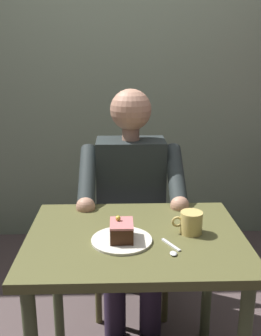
{
  "coord_description": "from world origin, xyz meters",
  "views": [
    {
      "loc": [
        0.07,
        1.44,
        1.43
      ],
      "look_at": [
        0.02,
        -0.1,
        0.98
      ],
      "focal_mm": 42.19,
      "sensor_mm": 36.0,
      "label": 1
    }
  ],
  "objects_px": {
    "dining_table": "(135,259)",
    "cake_slice": "(122,231)",
    "coffee_cup": "(191,222)",
    "dessert_spoon": "(172,249)",
    "seated_person": "(131,204)",
    "chair": "(130,217)"
  },
  "relations": [
    {
      "from": "cake_slice",
      "to": "chair",
      "type": "bearing_deg",
      "value": -94.39
    },
    {
      "from": "dining_table",
      "to": "coffee_cup",
      "type": "height_order",
      "value": "coffee_cup"
    },
    {
      "from": "dining_table",
      "to": "coffee_cup",
      "type": "xyz_separation_m",
      "value": [
        -0.22,
        -0.01,
        0.15
      ]
    },
    {
      "from": "dining_table",
      "to": "cake_slice",
      "type": "height_order",
      "value": "cake_slice"
    },
    {
      "from": "coffee_cup",
      "to": "dessert_spoon",
      "type": "bearing_deg",
      "value": 57.05
    },
    {
      "from": "chair",
      "to": "dessert_spoon",
      "type": "relative_size",
      "value": 6.59
    },
    {
      "from": "seated_person",
      "to": "dessert_spoon",
      "type": "bearing_deg",
      "value": 101.58
    },
    {
      "from": "dining_table",
      "to": "chair",
      "type": "xyz_separation_m",
      "value": [
        0.0,
        -0.67,
        -0.11
      ]
    },
    {
      "from": "cake_slice",
      "to": "seated_person",
      "type": "bearing_deg",
      "value": -95.75
    },
    {
      "from": "chair",
      "to": "coffee_cup",
      "type": "distance_m",
      "value": 0.75
    },
    {
      "from": "dining_table",
      "to": "dessert_spoon",
      "type": "xyz_separation_m",
      "value": [
        -0.13,
        0.13,
        0.11
      ]
    },
    {
      "from": "coffee_cup",
      "to": "dessert_spoon",
      "type": "relative_size",
      "value": 0.9
    },
    {
      "from": "seated_person",
      "to": "coffee_cup",
      "type": "bearing_deg",
      "value": 114.53
    },
    {
      "from": "dining_table",
      "to": "cake_slice",
      "type": "relative_size",
      "value": 7.45
    },
    {
      "from": "seated_person",
      "to": "dessert_spoon",
      "type": "xyz_separation_m",
      "value": [
        -0.13,
        0.63,
        0.07
      ]
    },
    {
      "from": "cake_slice",
      "to": "coffee_cup",
      "type": "height_order",
      "value": "cake_slice"
    },
    {
      "from": "coffee_cup",
      "to": "chair",
      "type": "bearing_deg",
      "value": -71.37
    },
    {
      "from": "cake_slice",
      "to": "coffee_cup",
      "type": "relative_size",
      "value": 0.93
    },
    {
      "from": "coffee_cup",
      "to": "dessert_spoon",
      "type": "height_order",
      "value": "coffee_cup"
    },
    {
      "from": "dining_table",
      "to": "chair",
      "type": "height_order",
      "value": "chair"
    },
    {
      "from": "cake_slice",
      "to": "coffee_cup",
      "type": "bearing_deg",
      "value": -166.84
    },
    {
      "from": "dining_table",
      "to": "seated_person",
      "type": "relative_size",
      "value": 0.69
    }
  ]
}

